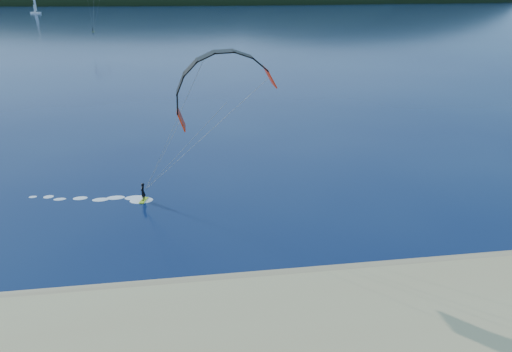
% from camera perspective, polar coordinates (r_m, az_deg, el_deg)
% --- Properties ---
extents(ground, '(1800.00, 1800.00, 0.00)m').
position_cam_1_polar(ground, '(25.77, -5.67, -19.33)').
color(ground, '#08153E').
rests_on(ground, ground).
extents(wet_sand, '(220.00, 2.50, 0.10)m').
position_cam_1_polar(wet_sand, '(29.28, -6.15, -13.48)').
color(wet_sand, '#998359').
rests_on(wet_sand, ground).
extents(headland, '(1200.00, 310.00, 140.00)m').
position_cam_1_polar(headland, '(764.91, -8.73, 20.33)').
color(headland, black).
rests_on(headland, ground).
extents(kitesurfer_near, '(21.51, 9.25, 13.80)m').
position_cam_1_polar(kitesurfer_near, '(32.37, -4.43, 8.48)').
color(kitesurfer_near, '#A4D118').
rests_on(kitesurfer_near, ground).
extents(sailboat, '(8.73, 5.46, 12.16)m').
position_cam_1_polar(sailboat, '(432.85, -25.51, 17.73)').
color(sailboat, white).
rests_on(sailboat, ground).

